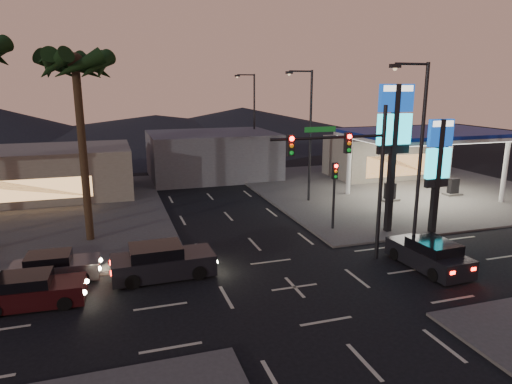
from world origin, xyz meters
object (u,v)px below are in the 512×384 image
object	(u,v)px
pylon_sign_short	(438,159)
car_lane_b_front	(54,267)
gas_station	(427,136)
traffic_signal_mast	(352,162)
suv_station	(429,255)
car_lane_a_front	(162,262)
pylon_sign_tall	(394,129)
car_lane_a_mid	(32,291)

from	to	relation	value
pylon_sign_short	car_lane_b_front	xyz separation A→B (m)	(-21.41, -0.25, -4.05)
gas_station	pylon_sign_short	size ratio (longest dim) A/B	1.74
traffic_signal_mast	suv_station	world-z (taller)	traffic_signal_mast
gas_station	car_lane_a_front	xyz separation A→B (m)	(-21.57, -8.94, -4.34)
pylon_sign_tall	traffic_signal_mast	world-z (taller)	pylon_sign_tall
gas_station	traffic_signal_mast	bearing A→B (deg)	-140.72
pylon_sign_tall	pylon_sign_short	size ratio (longest dim) A/B	1.29
gas_station	car_lane_a_mid	xyz separation A→B (m)	(-27.05, -10.23, -4.45)
suv_station	car_lane_b_front	bearing A→B (deg)	166.50
pylon_sign_short	car_lane_a_front	distance (m)	17.09
car_lane_a_mid	car_lane_b_front	world-z (taller)	car_lane_a_mid
gas_station	suv_station	size ratio (longest dim) A/B	2.65
car_lane_a_front	pylon_sign_tall	bearing A→B (deg)	9.85
suv_station	pylon_sign_short	bearing A→B (deg)	50.18
car_lane_a_mid	suv_station	size ratio (longest dim) A/B	0.93
pylon_sign_short	car_lane_a_front	world-z (taller)	pylon_sign_short
car_lane_a_mid	suv_station	bearing A→B (deg)	-5.49
car_lane_a_front	car_lane_b_front	world-z (taller)	car_lane_a_front
pylon_sign_tall	car_lane_a_mid	distance (m)	20.72
car_lane_a_mid	car_lane_b_front	distance (m)	2.56
car_lane_a_front	car_lane_a_mid	xyz separation A→B (m)	(-5.48, -1.29, -0.11)
gas_station	car_lane_b_front	size ratio (longest dim) A/B	2.99
car_lane_a_front	suv_station	size ratio (longest dim) A/B	1.08
pylon_sign_short	suv_station	size ratio (longest dim) A/B	1.52
pylon_sign_tall	car_lane_a_mid	bearing A→B (deg)	-169.19
car_lane_b_front	pylon_sign_tall	bearing A→B (deg)	3.79
pylon_sign_tall	suv_station	bearing A→B (deg)	-102.79
pylon_sign_tall	car_lane_b_front	distance (m)	19.82
car_lane_a_front	suv_station	world-z (taller)	car_lane_a_front
car_lane_a_mid	suv_station	world-z (taller)	suv_station
gas_station	car_lane_a_front	size ratio (longest dim) A/B	2.45
traffic_signal_mast	car_lane_b_front	xyz separation A→B (m)	(-14.17, 2.26, -4.62)
gas_station	suv_station	xyz separation A→B (m)	(-8.75, -11.99, -4.38)
gas_station	car_lane_a_front	world-z (taller)	gas_station
car_lane_b_front	suv_station	bearing A→B (deg)	-13.50
pylon_sign_tall	traffic_signal_mast	bearing A→B (deg)	-143.48
pylon_sign_tall	gas_station	bearing A→B (deg)	40.91
pylon_sign_short	car_lane_a_front	xyz separation A→B (m)	(-16.57, -1.44, -3.91)
car_lane_a_front	pylon_sign_short	bearing A→B (deg)	4.97
car_lane_a_mid	car_lane_b_front	xyz separation A→B (m)	(0.64, 2.48, -0.03)
gas_station	suv_station	world-z (taller)	gas_station
pylon_sign_tall	car_lane_a_front	world-z (taller)	pylon_sign_tall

